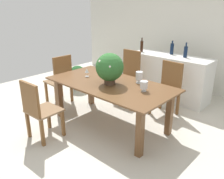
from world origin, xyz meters
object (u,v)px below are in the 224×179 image
(wine_bottle_green, at_px, (142,46))
(wine_bottle_clear, at_px, (186,52))
(potted_plant_floor, at_px, (78,76))
(flower_centerpiece, at_px, (110,68))
(kitchen_counter, at_px, (169,77))
(chair_far_left, at_px, (129,74))
(chair_near_left, at_px, (38,108))
(dining_table, at_px, (110,90))
(wine_bottle_tall, at_px, (172,49))
(crystal_vase_center_near, at_px, (144,85))
(chair_far_right, at_px, (168,86))
(crystal_vase_left, at_px, (139,76))
(wine_glass, at_px, (87,71))
(chair_head_end, at_px, (61,78))

(wine_bottle_green, relative_size, wine_bottle_clear, 1.02)
(potted_plant_floor, bearing_deg, wine_bottle_green, 38.28)
(potted_plant_floor, bearing_deg, flower_centerpiece, -23.86)
(kitchen_counter, xyz_separation_m, wine_bottle_green, (-0.70, -0.07, 0.59))
(chair_far_left, distance_m, wine_bottle_green, 0.79)
(chair_near_left, xyz_separation_m, flower_centerpiece, (0.50, 1.01, 0.50))
(chair_far_left, xyz_separation_m, kitchen_counter, (0.57, 0.68, -0.11))
(dining_table, xyz_separation_m, kitchen_counter, (0.10, 1.75, -0.16))
(flower_centerpiece, height_order, potted_plant_floor, flower_centerpiece)
(wine_bottle_tall, bearing_deg, kitchen_counter, -63.59)
(crystal_vase_center_near, relative_size, potted_plant_floor, 0.27)
(chair_near_left, bearing_deg, wine_bottle_clear, -108.82)
(chair_far_right, bearing_deg, crystal_vase_left, -97.76)
(chair_far_left, bearing_deg, crystal_vase_center_near, -42.77)
(wine_glass, relative_size, potted_plant_floor, 0.26)
(chair_near_left, xyz_separation_m, wine_bottle_tall, (0.50, 2.93, 0.53))
(chair_head_end, relative_size, crystal_vase_left, 5.39)
(kitchen_counter, bearing_deg, crystal_vase_left, -80.77)
(dining_table, bearing_deg, crystal_vase_left, 44.51)
(kitchen_counter, bearing_deg, wine_bottle_clear, 8.49)
(kitchen_counter, distance_m, potted_plant_floor, 2.12)
(chair_far_left, relative_size, crystal_vase_left, 5.67)
(chair_far_left, relative_size, wine_glass, 7.17)
(wine_glass, bearing_deg, chair_head_end, 179.39)
(wine_bottle_green, bearing_deg, crystal_vase_left, -55.37)
(crystal_vase_center_near, xyz_separation_m, wine_glass, (-1.15, -0.08, 0.01))
(dining_table, height_order, wine_glass, wine_glass)
(chair_far_left, bearing_deg, kitchen_counter, 49.95)
(chair_far_right, bearing_deg, kitchen_counter, 121.60)
(chair_far_left, height_order, flower_centerpiece, flower_centerpiece)
(crystal_vase_left, bearing_deg, chair_near_left, -120.08)
(chair_near_left, height_order, wine_glass, chair_near_left)
(wine_glass, bearing_deg, chair_far_left, 86.16)
(chair_far_left, height_order, kitchen_counter, chair_far_left)
(chair_far_left, relative_size, crystal_vase_center_near, 6.79)
(dining_table, relative_size, chair_far_right, 2.15)
(chair_near_left, distance_m, potted_plant_floor, 2.23)
(chair_near_left, bearing_deg, dining_table, -115.98)
(flower_centerpiece, height_order, wine_bottle_green, flower_centerpiece)
(chair_far_left, xyz_separation_m, chair_near_left, (0.00, -2.12, -0.05))
(chair_far_left, bearing_deg, chair_far_right, -1.05)
(chair_far_right, xyz_separation_m, kitchen_counter, (-0.37, 0.70, -0.07))
(wine_bottle_green, bearing_deg, wine_bottle_clear, 6.71)
(chair_far_right, distance_m, flower_centerpiece, 1.27)
(chair_far_left, height_order, chair_head_end, chair_far_left)
(crystal_vase_left, xyz_separation_m, potted_plant_floor, (-2.10, 0.43, -0.55))
(chair_head_end, distance_m, crystal_vase_center_near, 1.99)
(dining_table, xyz_separation_m, chair_far_left, (-0.47, 1.07, -0.06))
(flower_centerpiece, relative_size, wine_bottle_clear, 1.66)
(wine_bottle_green, height_order, wine_bottle_clear, wine_bottle_green)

